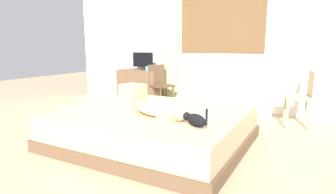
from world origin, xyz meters
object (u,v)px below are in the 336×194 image
Objects in this scene: bed at (154,127)px; tv_monitor at (143,61)px; desk at (142,87)px; chair_spare at (304,94)px; cat at (195,120)px; cup at (148,69)px; person_lying at (150,105)px; chair_by_desk at (160,83)px.

bed is 2.48m from tv_monitor.
chair_spare is at bearing -5.01° from desk.
chair_spare is (0.89, 2.03, 0.02)m from cat.
bed is 26.18× the size of cup.
desk is (-1.44, 1.91, 0.16)m from bed.
cat is at bearing -27.97° from bed.
tv_monitor is 0.56× the size of chair_spare.
tv_monitor is (0.03, 0.00, 0.55)m from desk.
cat is 3.81× the size of cup.
person_lying reaches higher than desk.
cup is at bearing -164.03° from chair_by_desk.
bed is at bearing 152.03° from cat.
bed is at bearing 111.22° from person_lying.
person_lying reaches higher than bed.
chair_by_desk reaches higher than person_lying.
desk is (-1.52, 2.12, -0.16)m from person_lying.
cat is (0.65, -0.18, -0.05)m from person_lying.
tv_monitor is at bearing 126.39° from bed.
person_lying reaches higher than cat.
bed is 2.40m from desk.
desk is 1.87× the size of tv_monitor.
person_lying is at bearing 164.64° from cat.
person_lying is 1.96× the size of tv_monitor.
person_lying is 2.41m from chair_spare.
cup is at bearing 178.75° from chair_spare.
cat reaches higher than bed.
bed is 6.87× the size of cat.
cat is 3.16m from desk.
person_lying is at bearing -62.92° from chair_by_desk.
chair_spare is at bearing 45.62° from bed.
chair_spare is at bearing 66.45° from cat.
chair_by_desk is (-1.01, 1.98, -0.03)m from person_lying.
tv_monitor is at bearing 125.10° from person_lying.
bed is 2.61× the size of chair_by_desk.
chair_by_desk reaches higher than cup.
chair_spare is (3.02, -0.27, -0.41)m from tv_monitor.
cat is 2.72m from chair_by_desk.
tv_monitor reaches higher than cat.
desk is at bearing 164.56° from chair_by_desk.
tv_monitor is 3.06m from chair_spare.
cat is 3.17m from tv_monitor.
bed is at bearing -53.61° from tv_monitor.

